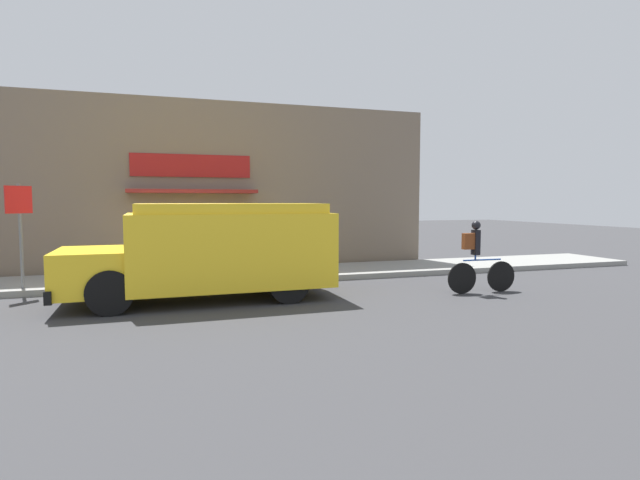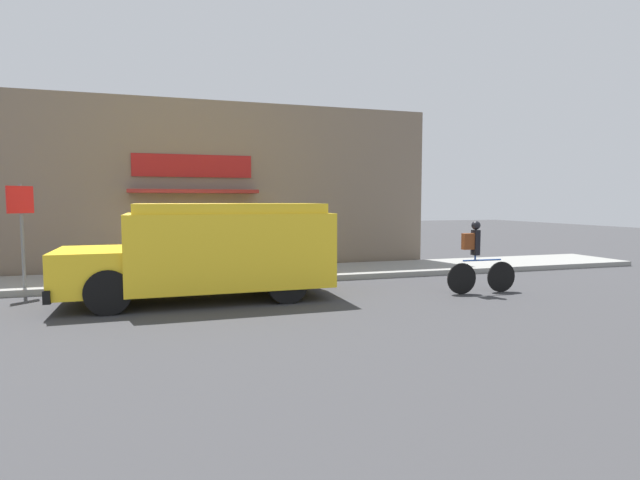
% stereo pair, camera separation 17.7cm
% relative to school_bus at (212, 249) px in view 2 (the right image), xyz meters
% --- Properties ---
extents(ground_plane, '(70.00, 70.00, 0.00)m').
position_rel_school_bus_xyz_m(ground_plane, '(-0.67, 1.48, -1.06)').
color(ground_plane, '#38383A').
extents(sidewalk, '(28.00, 2.43, 0.15)m').
position_rel_school_bus_xyz_m(sidewalk, '(-0.67, 2.69, -0.99)').
color(sidewalk, gray).
rests_on(sidewalk, ground_plane).
extents(storefront, '(15.69, 1.04, 4.97)m').
position_rel_school_bus_xyz_m(storefront, '(-0.65, 4.15, 1.42)').
color(storefront, '#756656').
rests_on(storefront, ground_plane).
extents(school_bus, '(5.47, 2.59, 2.03)m').
position_rel_school_bus_xyz_m(school_bus, '(0.00, 0.00, 0.00)').
color(school_bus, yellow).
rests_on(school_bus, ground_plane).
extents(cyclist, '(1.72, 0.20, 1.64)m').
position_rel_school_bus_xyz_m(cyclist, '(5.76, -1.12, -0.29)').
color(cyclist, black).
rests_on(cyclist, ground_plane).
extents(stop_sign_post, '(0.45, 0.45, 2.31)m').
position_rel_school_bus_xyz_m(stop_sign_post, '(-3.96, 1.80, 0.64)').
color(stop_sign_post, slate).
rests_on(stop_sign_post, sidewalk).
extents(trash_bin, '(0.46, 0.46, 0.77)m').
position_rel_school_bus_xyz_m(trash_bin, '(-2.67, 2.76, -0.52)').
color(trash_bin, '#38383D').
rests_on(trash_bin, sidewalk).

